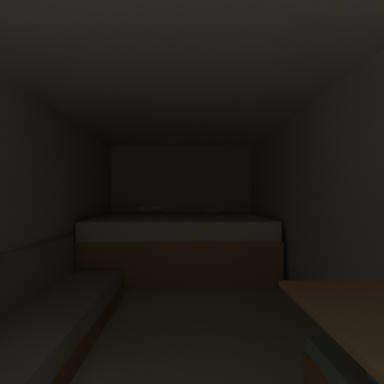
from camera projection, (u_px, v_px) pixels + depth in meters
ground_plane at (177, 324)px, 2.48m from camera, size 7.55×7.55×0.00m
wall_back at (182, 201)px, 5.30m from camera, size 2.79×0.05×2.11m
wall_left at (24, 208)px, 2.47m from camera, size 0.05×5.55×2.11m
wall_right at (327, 207)px, 2.53m from camera, size 0.05×5.55×2.11m
ceiling_slab at (177, 89)px, 2.51m from camera, size 2.79×5.55×0.05m
bed at (181, 243)px, 4.30m from camera, size 2.57×1.86×0.99m
sofa_left at (6, 347)px, 1.71m from camera, size 0.69×2.90×0.71m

